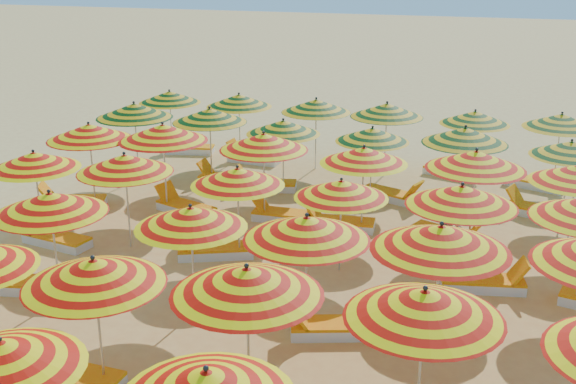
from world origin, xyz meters
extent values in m
plane|color=#E4B865|center=(0.00, 0.00, 0.00)|extent=(120.00, 120.00, 0.00)
cone|color=#E46D00|center=(-1.35, -7.45, 1.94)|extent=(2.26, 2.26, 0.40)
sphere|color=black|center=(1.38, -7.39, 2.22)|extent=(0.07, 0.07, 0.07)
cylinder|color=silver|center=(-1.38, -5.22, 1.11)|extent=(0.04, 0.04, 2.21)
cone|color=#E46D00|center=(-1.38, -5.22, 2.06)|extent=(2.61, 2.61, 0.42)
sphere|color=black|center=(-1.38, -5.22, 2.31)|extent=(0.07, 0.07, 0.07)
cylinder|color=silver|center=(1.01, -4.98, 1.14)|extent=(0.04, 0.04, 2.29)
cone|color=#E46D00|center=(1.01, -4.98, 2.14)|extent=(2.96, 2.96, 0.44)
sphere|color=black|center=(1.01, -4.98, 2.39)|extent=(0.08, 0.08, 0.08)
cylinder|color=silver|center=(3.57, -4.89, 1.13)|extent=(0.04, 0.04, 2.25)
cone|color=#E46D00|center=(3.57, -4.89, 2.10)|extent=(2.66, 2.66, 0.43)
sphere|color=black|center=(3.57, -4.89, 2.35)|extent=(0.08, 0.08, 0.08)
cylinder|color=silver|center=(-3.83, -2.73, 1.11)|extent=(0.04, 0.04, 2.21)
cone|color=#E46D00|center=(-3.83, -2.73, 2.06)|extent=(2.33, 2.33, 0.42)
sphere|color=black|center=(-3.83, -2.73, 2.31)|extent=(0.07, 0.07, 0.07)
cylinder|color=silver|center=(-1.00, -2.46, 1.06)|extent=(0.04, 0.04, 2.12)
cone|color=#E46D00|center=(-1.00, -2.46, 1.98)|extent=(2.65, 2.65, 0.40)
sphere|color=black|center=(-1.00, -2.46, 2.21)|extent=(0.07, 0.07, 0.07)
cylinder|color=silver|center=(1.28, -2.65, 1.13)|extent=(0.04, 0.04, 2.25)
cone|color=#E46D00|center=(1.28, -2.65, 2.10)|extent=(2.81, 2.81, 0.43)
sphere|color=black|center=(1.28, -2.65, 2.35)|extent=(0.08, 0.08, 0.08)
cylinder|color=silver|center=(3.58, -2.65, 1.17)|extent=(0.04, 0.04, 2.35)
cone|color=#E46D00|center=(3.58, -2.65, 2.19)|extent=(2.87, 2.87, 0.45)
sphere|color=black|center=(3.58, -2.65, 2.45)|extent=(0.08, 0.08, 0.08)
cylinder|color=silver|center=(-6.04, -0.11, 1.06)|extent=(0.04, 0.04, 2.13)
cone|color=#E46D00|center=(-6.04, -0.11, 1.99)|extent=(2.15, 2.15, 0.41)
sphere|color=black|center=(-6.04, -0.11, 2.22)|extent=(0.07, 0.07, 0.07)
cylinder|color=silver|center=(-3.75, 0.06, 1.10)|extent=(0.04, 0.04, 2.21)
cone|color=#E46D00|center=(-3.75, 0.06, 2.06)|extent=(2.85, 2.85, 0.42)
sphere|color=black|center=(-3.75, 0.06, 2.30)|extent=(0.07, 0.07, 0.07)
cylinder|color=silver|center=(-1.07, 0.20, 1.04)|extent=(0.04, 0.04, 2.09)
cone|color=#E46D00|center=(-1.07, 0.20, 1.95)|extent=(2.25, 2.25, 0.40)
sphere|color=black|center=(-1.07, 0.20, 2.18)|extent=(0.07, 0.07, 0.07)
cylinder|color=silver|center=(1.26, 0.22, 1.01)|extent=(0.04, 0.04, 2.02)
cone|color=#E46D00|center=(1.26, 0.22, 1.89)|extent=(2.58, 2.58, 0.38)
sphere|color=black|center=(1.26, 0.22, 2.11)|extent=(0.07, 0.07, 0.07)
cylinder|color=silver|center=(3.75, -0.06, 1.11)|extent=(0.04, 0.04, 2.23)
cone|color=#E46D00|center=(3.75, -0.06, 2.08)|extent=(2.83, 2.83, 0.42)
sphere|color=black|center=(3.75, -0.06, 2.33)|extent=(0.07, 0.07, 0.07)
cylinder|color=silver|center=(-6.02, 2.29, 1.12)|extent=(0.04, 0.04, 2.24)
cone|color=#E46D00|center=(-6.02, 2.29, 2.09)|extent=(2.35, 2.35, 0.43)
sphere|color=black|center=(-6.02, 2.29, 2.33)|extent=(0.07, 0.07, 0.07)
cylinder|color=silver|center=(-3.98, 2.50, 1.16)|extent=(0.04, 0.04, 2.32)
cone|color=#E46D00|center=(-3.98, 2.50, 2.17)|extent=(2.59, 2.59, 0.44)
sphere|color=black|center=(-3.98, 2.50, 2.42)|extent=(0.08, 0.08, 0.08)
cylinder|color=silver|center=(-1.27, 2.63, 1.12)|extent=(0.04, 0.04, 2.25)
cone|color=#E46D00|center=(-1.27, 2.63, 2.10)|extent=(2.81, 2.81, 0.43)
sphere|color=black|center=(-1.27, 2.63, 2.35)|extent=(0.07, 0.07, 0.07)
cylinder|color=silver|center=(1.29, 2.54, 1.06)|extent=(0.04, 0.04, 2.13)
cone|color=#E46D00|center=(1.29, 2.54, 1.99)|extent=(2.51, 2.51, 0.41)
sphere|color=black|center=(1.29, 2.54, 2.22)|extent=(0.07, 0.07, 0.07)
cylinder|color=silver|center=(3.91, 2.37, 1.14)|extent=(0.04, 0.04, 2.29)
cone|color=#E46D00|center=(3.91, 2.37, 2.14)|extent=(3.02, 3.02, 0.44)
sphere|color=black|center=(3.91, 2.37, 2.39)|extent=(0.08, 0.08, 0.08)
cylinder|color=silver|center=(6.09, 2.54, 1.05)|extent=(0.04, 0.04, 2.09)
cylinder|color=silver|center=(-6.05, 4.83, 1.13)|extent=(0.04, 0.04, 2.27)
cone|color=#715D04|center=(-6.05, 4.83, 2.12)|extent=(2.85, 2.85, 0.43)
sphere|color=black|center=(-6.05, 4.83, 2.37)|extent=(0.08, 0.08, 0.08)
cylinder|color=silver|center=(-3.79, 5.17, 1.10)|extent=(0.04, 0.04, 2.19)
cone|color=#715D04|center=(-3.79, 5.17, 2.05)|extent=(2.53, 2.53, 0.42)
sphere|color=black|center=(-3.79, 5.17, 2.29)|extent=(0.07, 0.07, 0.07)
cylinder|color=silver|center=(-1.43, 4.82, 1.04)|extent=(0.04, 0.04, 2.08)
cone|color=#715D04|center=(-1.43, 4.82, 1.94)|extent=(2.20, 2.20, 0.40)
sphere|color=black|center=(-1.43, 4.82, 2.17)|extent=(0.07, 0.07, 0.07)
cylinder|color=silver|center=(1.07, 4.93, 1.01)|extent=(0.04, 0.04, 2.02)
cone|color=#715D04|center=(1.07, 4.93, 1.89)|extent=(2.41, 2.41, 0.38)
sphere|color=black|center=(1.07, 4.93, 2.11)|extent=(0.07, 0.07, 0.07)
cylinder|color=silver|center=(3.52, 4.77, 1.12)|extent=(0.04, 0.04, 2.24)
cone|color=#715D04|center=(3.52, 4.77, 2.09)|extent=(2.89, 2.89, 0.43)
sphere|color=black|center=(3.52, 4.77, 2.33)|extent=(0.07, 0.07, 0.07)
cylinder|color=silver|center=(6.13, 4.90, 1.02)|extent=(0.04, 0.04, 2.04)
cone|color=#715D04|center=(6.13, 4.90, 1.90)|extent=(2.42, 2.42, 0.39)
sphere|color=black|center=(6.13, 4.90, 2.13)|extent=(0.07, 0.07, 0.07)
cylinder|color=silver|center=(-6.31, 7.76, 1.04)|extent=(0.04, 0.04, 2.08)
cone|color=#715D04|center=(-6.31, 7.76, 1.94)|extent=(2.42, 2.42, 0.40)
sphere|color=black|center=(-6.31, 7.76, 2.16)|extent=(0.07, 0.07, 0.07)
cylinder|color=silver|center=(-3.80, 7.66, 1.07)|extent=(0.04, 0.04, 2.13)
cone|color=#715D04|center=(-3.80, 7.66, 1.99)|extent=(2.52, 2.52, 0.41)
sphere|color=black|center=(-3.80, 7.66, 2.22)|extent=(0.07, 0.07, 0.07)
cylinder|color=silver|center=(-1.15, 7.39, 1.09)|extent=(0.04, 0.04, 2.18)
cone|color=#715D04|center=(-1.15, 7.39, 2.03)|extent=(2.21, 2.21, 0.41)
sphere|color=black|center=(-1.15, 7.39, 2.27)|extent=(0.07, 0.07, 0.07)
cylinder|color=silver|center=(1.07, 7.29, 1.10)|extent=(0.04, 0.04, 2.21)
cone|color=#715D04|center=(1.07, 7.29, 2.06)|extent=(2.93, 2.93, 0.42)
sphere|color=black|center=(1.07, 7.29, 2.30)|extent=(0.07, 0.07, 0.07)
cylinder|color=silver|center=(3.64, 7.64, 1.03)|extent=(0.04, 0.04, 2.06)
cone|color=#715D04|center=(3.64, 7.64, 1.93)|extent=(2.17, 2.17, 0.39)
sphere|color=black|center=(3.64, 7.64, 2.15)|extent=(0.07, 0.07, 0.07)
cylinder|color=silver|center=(6.03, 7.54, 1.08)|extent=(0.04, 0.04, 2.16)
cone|color=#715D04|center=(6.03, 7.54, 2.01)|extent=(2.50, 2.50, 0.41)
sphere|color=black|center=(6.03, 7.54, 2.25)|extent=(0.07, 0.07, 0.07)
cube|color=white|center=(-1.93, -5.27, 0.10)|extent=(1.73, 0.67, 0.20)
cube|color=orange|center=(-1.93, -5.27, 0.23)|extent=(1.73, 0.67, 0.06)
cube|color=orange|center=(-2.63, -5.23, 0.45)|extent=(0.40, 0.60, 0.48)
cube|color=white|center=(-4.38, -2.55, 0.10)|extent=(1.78, 0.90, 0.20)
cube|color=orange|center=(-4.38, -2.55, 0.23)|extent=(1.78, 0.90, 0.06)
cube|color=orange|center=(-5.06, -2.69, 0.45)|extent=(0.47, 0.64, 0.48)
cube|color=white|center=(1.83, -2.49, 0.10)|extent=(1.80, 1.07, 0.20)
cube|color=orange|center=(1.83, -2.49, 0.23)|extent=(1.80, 1.07, 0.06)
cube|color=orange|center=(1.17, -2.71, 0.45)|extent=(0.52, 0.66, 0.48)
cube|color=white|center=(-5.49, -0.34, 0.10)|extent=(1.78, 0.88, 0.20)
cube|color=orange|center=(-5.49, -0.34, 0.23)|extent=(1.78, 0.88, 0.06)
cube|color=orange|center=(-6.17, -0.21, 0.45)|extent=(0.46, 0.64, 0.48)
cube|color=white|center=(-1.62, 0.12, 0.10)|extent=(1.79, 1.19, 0.20)
cube|color=orange|center=(-1.62, 0.12, 0.23)|extent=(1.79, 1.19, 0.06)
cube|color=orange|center=(-2.26, -0.15, 0.45)|extent=(0.56, 0.68, 0.48)
cube|color=white|center=(4.30, 0.16, 0.10)|extent=(1.78, 0.88, 0.20)
cube|color=orange|center=(4.30, 0.16, 0.23)|extent=(1.78, 0.88, 0.06)
cube|color=orange|center=(4.99, 0.29, 0.45)|extent=(0.47, 0.64, 0.48)
cube|color=white|center=(-6.57, 2.09, 0.10)|extent=(1.80, 1.14, 0.20)
cube|color=orange|center=(-6.57, 2.09, 0.23)|extent=(1.80, 1.14, 0.06)
cube|color=orange|center=(-7.23, 1.84, 0.45)|extent=(0.54, 0.67, 0.48)
cube|color=white|center=(-3.43, 2.52, 0.10)|extent=(1.80, 1.12, 0.20)
cube|color=orange|center=(-3.43, 2.52, 0.23)|extent=(1.80, 1.12, 0.06)
cube|color=orange|center=(-4.09, 2.75, 0.45)|extent=(0.54, 0.67, 0.48)
cube|color=white|center=(-0.72, 2.73, 0.10)|extent=(1.71, 0.61, 0.20)
cube|color=orange|center=(-0.72, 2.73, 0.23)|extent=(1.71, 0.61, 0.06)
cube|color=orange|center=(-1.42, 2.72, 0.45)|extent=(0.37, 0.59, 0.48)
cube|color=white|center=(0.74, 2.60, 0.10)|extent=(1.74, 0.70, 0.20)
cube|color=orange|center=(0.74, 2.60, 0.23)|extent=(1.74, 0.70, 0.06)
cube|color=orange|center=(0.04, 2.55, 0.45)|extent=(0.41, 0.61, 0.48)
cube|color=white|center=(3.36, 2.57, 0.10)|extent=(1.79, 1.21, 0.20)
cube|color=orange|center=(3.36, 2.57, 0.23)|extent=(1.79, 1.21, 0.06)
cube|color=orange|center=(4.00, 2.29, 0.45)|extent=(0.57, 0.68, 0.48)
cube|color=white|center=(-3.24, 5.06, 0.10)|extent=(1.72, 0.64, 0.20)
cube|color=orange|center=(-3.24, 5.06, 0.23)|extent=(1.72, 0.64, 0.06)
cube|color=orange|center=(-3.94, 5.09, 0.45)|extent=(0.38, 0.59, 0.48)
cube|color=white|center=(-1.98, 4.96, 0.10)|extent=(1.78, 0.90, 0.20)
cube|color=orange|center=(-1.98, 4.96, 0.23)|extent=(1.78, 0.90, 0.06)
cube|color=orange|center=(-2.67, 4.82, 0.45)|extent=(0.47, 0.64, 0.48)
cube|color=white|center=(1.62, 5.12, 0.10)|extent=(1.79, 1.16, 0.20)
cube|color=orange|center=(1.62, 5.12, 0.23)|extent=(1.79, 1.16, 0.06)
cube|color=orange|center=(2.27, 4.87, 0.45)|extent=(0.55, 0.67, 0.48)
cube|color=white|center=(5.58, 4.93, 0.10)|extent=(1.80, 1.12, 0.20)
cube|color=orange|center=(5.58, 4.93, 0.23)|extent=(1.80, 1.12, 0.06)
cube|color=orange|center=(4.92, 5.17, 0.45)|extent=(0.54, 0.67, 0.48)
cube|color=white|center=(-5.76, 7.89, 0.10)|extent=(1.78, 0.92, 0.20)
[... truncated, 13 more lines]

